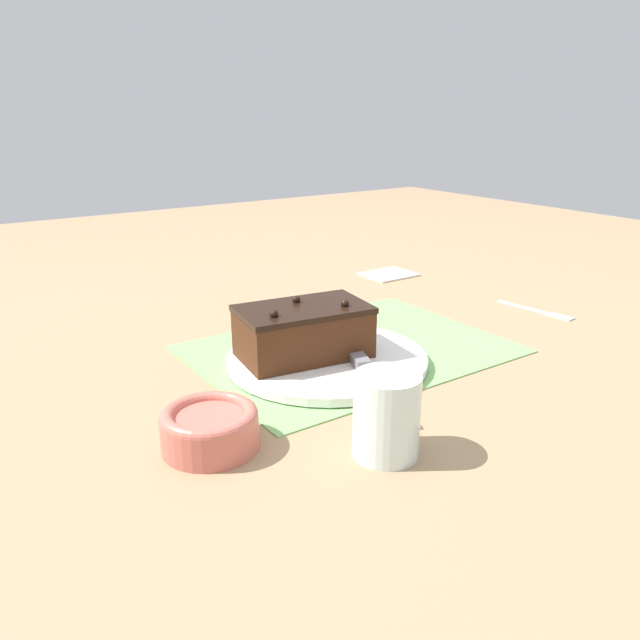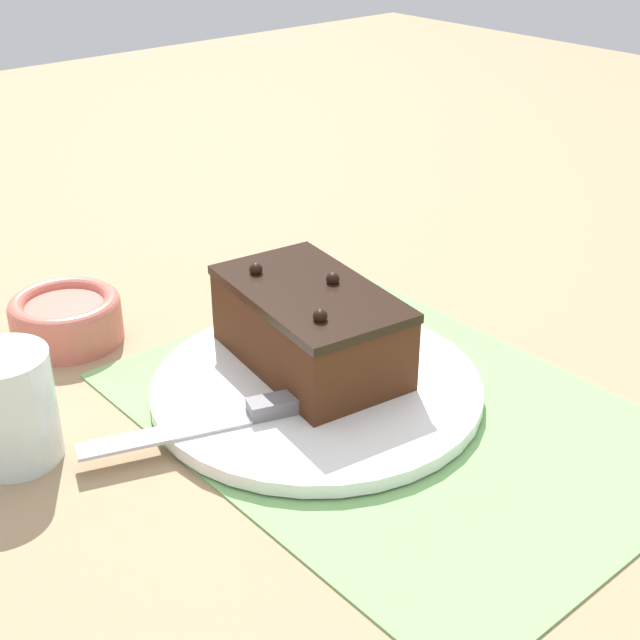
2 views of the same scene
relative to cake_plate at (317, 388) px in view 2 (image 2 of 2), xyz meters
name	(u,v)px [view 2 (image 2 of 2)]	position (x,y,z in m)	size (l,w,h in m)	color
ground_plane	(391,415)	(-0.06, -0.03, -0.01)	(3.00, 3.00, 0.00)	#9E7F5B
placemat_woven	(392,414)	(-0.06, -0.03, -0.01)	(0.46, 0.34, 0.00)	#7AB266
cake_plate	(317,388)	(0.00, 0.00, 0.00)	(0.29, 0.29, 0.01)	white
chocolate_cake	(310,326)	(0.03, -0.02, 0.04)	(0.20, 0.13, 0.08)	#472614
serving_knife	(247,413)	(-0.01, 0.08, 0.01)	(0.09, 0.20, 0.01)	slate
drinking_glass	(10,408)	(0.09, 0.23, 0.04)	(0.07, 0.07, 0.09)	silver
small_bowl	(66,317)	(0.24, 0.12, 0.01)	(0.11, 0.11, 0.05)	#C66656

